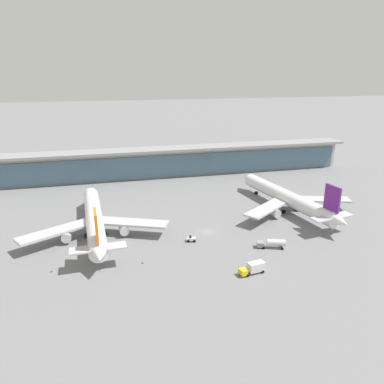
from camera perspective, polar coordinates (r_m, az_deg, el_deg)
The scene contains 9 objects.
ground_plane at distance 127.25m, azimuth 2.30°, elevation -6.13°, with size 1200.00×1200.00×0.00m, color slate.
airliner_left_stand at distance 127.19m, azimuth -14.88°, elevation -4.20°, with size 48.21×62.71×16.70m.
airliner_centre_stand at distance 148.29m, azimuth 14.70°, elevation -0.94°, with size 47.63×62.56×16.70m.
service_truck_near_nose_white at distance 119.77m, azimuth -0.12°, elevation -7.29°, with size 3.18×2.32×2.05m.
service_truck_under_wing_yellow at distance 103.38m, azimuth 9.52°, elevation -11.48°, with size 7.58×3.48×3.10m.
service_truck_mid_apron_grey at distance 117.96m, azimuth 12.33°, elevation -7.72°, with size 8.86×4.95×2.95m.
terminal_building at distance 191.77m, azimuth -3.81°, elevation 4.76°, with size 195.61×12.80×15.20m.
safety_cone_alpha at distance 108.40m, azimuth -7.65°, elevation -10.72°, with size 0.62×0.62×0.70m.
safety_cone_bravo at distance 110.32m, azimuth -20.92°, elevation -11.32°, with size 0.62×0.62×0.70m.
Camera 1 is at (-33.33, -110.99, 52.56)m, focal length 34.46 mm.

